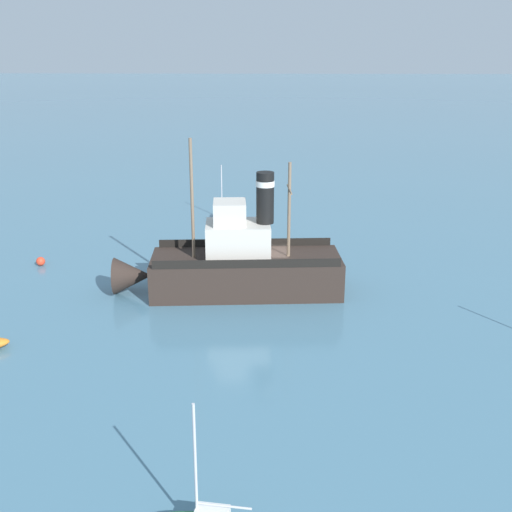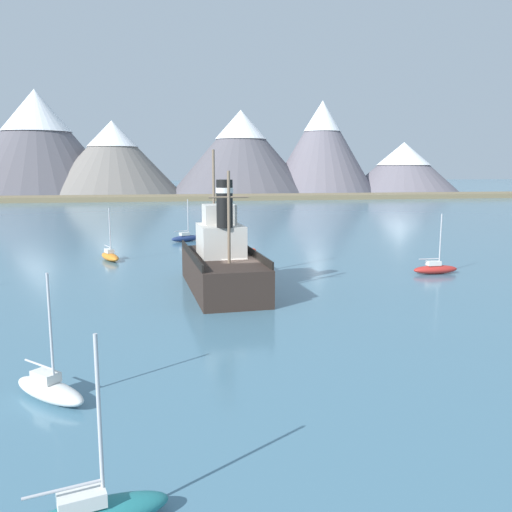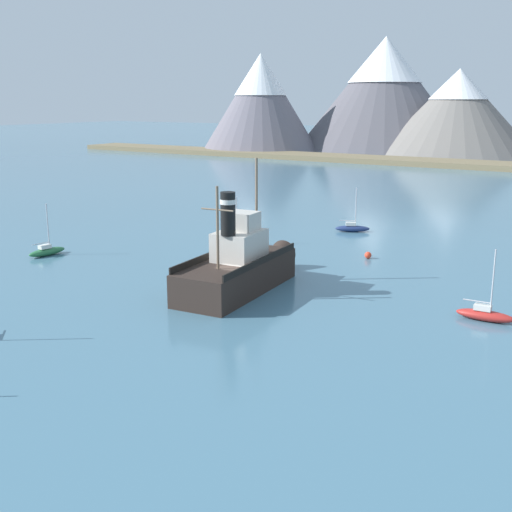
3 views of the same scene
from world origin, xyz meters
TOP-DOWN VIEW (x-y plane):
  - ground_plane at (0.00, 0.00)m, footprint 600.00×600.00m
  - mountain_ridge at (-9.86, 135.01)m, footprint 176.78×65.35m
  - old_tugboat at (-1.10, 2.03)m, footprint 5.29×14.61m
  - sailboat_orange at (-10.16, 15.27)m, footprint 2.49×3.93m
  - sailboat_navy at (-2.71, 27.24)m, footprint 3.89×2.69m
  - sailboat_green at (-22.67, 1.65)m, footprint 1.56×3.91m
  - sailboat_red at (16.71, 4.49)m, footprint 3.83×1.20m
  - mooring_buoy at (3.54, 16.49)m, footprint 0.64×0.64m

SIDE VIEW (x-z plane):
  - ground_plane at x=0.00m, z-range 0.00..0.00m
  - mooring_buoy at x=3.54m, z-range 0.00..0.64m
  - sailboat_orange at x=-10.16m, z-range -2.02..2.88m
  - sailboat_navy at x=-2.71m, z-range -2.02..2.88m
  - sailboat_green at x=-22.67m, z-range -2.02..2.88m
  - sailboat_red at x=16.71m, z-range -2.02..2.88m
  - old_tugboat at x=-1.10m, z-range -3.12..6.78m
  - mountain_ridge at x=-9.86m, z-range -2.02..29.80m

